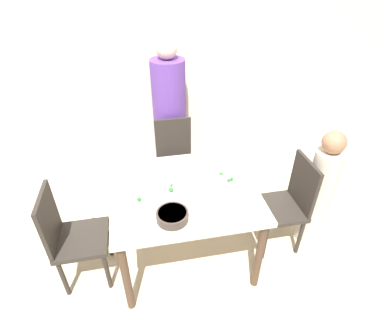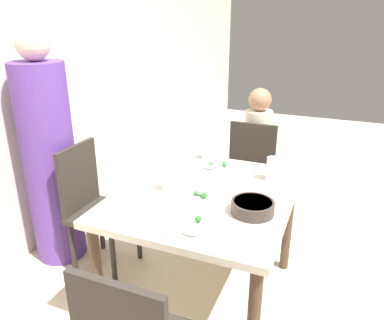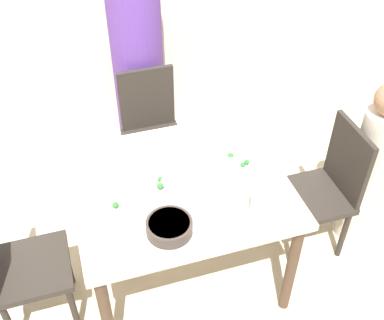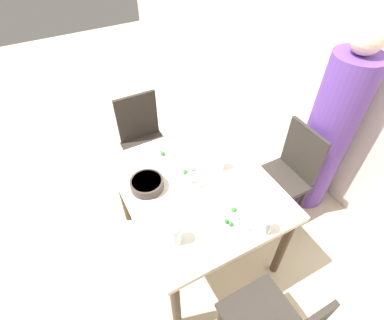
# 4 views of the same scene
# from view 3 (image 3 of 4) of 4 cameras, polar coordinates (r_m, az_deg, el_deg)

# --- Properties ---
(ground_plane) EXTENTS (10.00, 10.00, 0.00)m
(ground_plane) POSITION_cam_3_polar(r_m,az_deg,el_deg) (3.11, -1.28, -12.71)
(ground_plane) COLOR beige
(dining_table) EXTENTS (1.13, 0.97, 0.75)m
(dining_table) POSITION_cam_3_polar(r_m,az_deg,el_deg) (2.61, -1.49, -4.13)
(dining_table) COLOR beige
(dining_table) RESTS_ON ground_plane
(chair_adult_spot) EXTENTS (0.40, 0.40, 0.90)m
(chair_adult_spot) POSITION_cam_3_polar(r_m,az_deg,el_deg) (3.34, -4.74, 3.54)
(chair_adult_spot) COLOR #2D2823
(chair_adult_spot) RESTS_ON ground_plane
(chair_child_spot) EXTENTS (0.40, 0.40, 0.90)m
(chair_child_spot) POSITION_cam_3_polar(r_m,az_deg,el_deg) (3.01, 15.49, -3.11)
(chair_child_spot) COLOR #2D2823
(chair_child_spot) RESTS_ON ground_plane
(chair_empty_left) EXTENTS (0.40, 0.40, 0.90)m
(chair_empty_left) POSITION_cam_3_polar(r_m,az_deg,el_deg) (2.69, -20.25, -11.52)
(chair_empty_left) COLOR #2D2823
(chair_empty_left) RESTS_ON ground_plane
(person_adult) EXTENTS (0.35, 0.35, 1.65)m
(person_adult) POSITION_cam_3_polar(r_m,az_deg,el_deg) (3.47, -6.37, 10.48)
(person_adult) COLOR #5B3893
(person_adult) RESTS_ON ground_plane
(person_child) EXTENTS (0.23, 0.23, 1.15)m
(person_child) POSITION_cam_3_polar(r_m,az_deg,el_deg) (3.11, 20.22, -1.07)
(person_child) COLOR beige
(person_child) RESTS_ON ground_plane
(bowl_curry) EXTENTS (0.22, 0.22, 0.07)m
(bowl_curry) POSITION_cam_3_polar(r_m,az_deg,el_deg) (2.29, -2.71, -7.90)
(bowl_curry) COLOR #3D332D
(bowl_curry) RESTS_ON dining_table
(plate_rice_adult) EXTENTS (0.22, 0.22, 0.05)m
(plate_rice_adult) POSITION_cam_3_polar(r_m,az_deg,el_deg) (2.51, -2.81, -3.10)
(plate_rice_adult) COLOR white
(plate_rice_adult) RESTS_ON dining_table
(plate_rice_child) EXTENTS (0.24, 0.24, 0.06)m
(plate_rice_child) POSITION_cam_3_polar(r_m,az_deg,el_deg) (2.67, 5.15, 0.00)
(plate_rice_child) COLOR white
(plate_rice_child) RESTS_ON dining_table
(plate_noodles) EXTENTS (0.23, 0.23, 0.05)m
(plate_noodles) POSITION_cam_3_polar(r_m,az_deg,el_deg) (2.43, -10.69, -5.89)
(plate_noodles) COLOR white
(plate_noodles) RESTS_ON dining_table
(glass_water_tall) EXTENTS (0.08, 0.08, 0.12)m
(glass_water_tall) POSITION_cam_3_polar(r_m,az_deg,el_deg) (2.77, 7.46, 2.75)
(glass_water_tall) COLOR silver
(glass_water_tall) RESTS_ON dining_table
(glass_water_short) EXTENTS (0.07, 0.07, 0.13)m
(glass_water_short) POSITION_cam_3_polar(r_m,az_deg,el_deg) (2.64, -4.10, 1.04)
(glass_water_short) COLOR silver
(glass_water_short) RESTS_ON dining_table
(glass_water_center) EXTENTS (0.08, 0.08, 0.15)m
(glass_water_center) POSITION_cam_3_polar(r_m,az_deg,el_deg) (2.36, 7.98, -5.01)
(glass_water_center) COLOR silver
(glass_water_center) RESTS_ON dining_table
(napkin_folded) EXTENTS (0.14, 0.14, 0.01)m
(napkin_folded) POSITION_cam_3_polar(r_m,az_deg,el_deg) (2.70, -9.42, -0.12)
(napkin_folded) COLOR white
(napkin_folded) RESTS_ON dining_table
(fork_steel) EXTENTS (0.18, 0.06, 0.01)m
(fork_steel) POSITION_cam_3_polar(r_m,az_deg,el_deg) (2.87, 2.84, 3.33)
(fork_steel) COLOR silver
(fork_steel) RESTS_ON dining_table
(spoon_steel) EXTENTS (0.18, 0.02, 0.01)m
(spoon_steel) POSITION_cam_3_polar(r_m,az_deg,el_deg) (2.36, 2.94, -7.05)
(spoon_steel) COLOR silver
(spoon_steel) RESTS_ON dining_table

